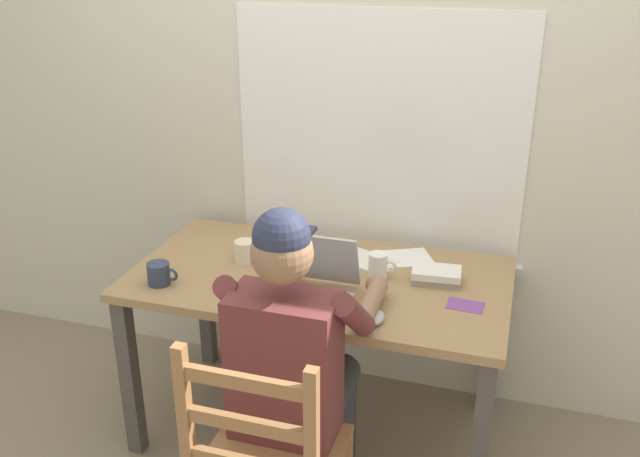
% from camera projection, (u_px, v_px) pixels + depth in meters
% --- Properties ---
extents(ground_plane, '(8.00, 8.00, 0.00)m').
position_uv_depth(ground_plane, '(319.00, 428.00, 2.97)').
color(ground_plane, gray).
extents(back_wall, '(6.00, 0.08, 2.60)m').
position_uv_depth(back_wall, '(353.00, 109.00, 2.87)').
color(back_wall, beige).
rests_on(back_wall, ground).
extents(desk, '(1.46, 0.78, 0.74)m').
position_uv_depth(desk, '(319.00, 296.00, 2.71)').
color(desk, '#9E7A51').
rests_on(desk, ground).
extents(seated_person, '(0.50, 0.60, 1.24)m').
position_uv_depth(seated_person, '(295.00, 354.00, 2.27)').
color(seated_person, brown).
rests_on(seated_person, ground).
extents(laptop, '(0.33, 0.31, 0.22)m').
position_uv_depth(laptop, '(308.00, 285.00, 2.49)').
color(laptop, '#ADAFB2').
rests_on(laptop, desk).
extents(computer_mouse, '(0.06, 0.10, 0.03)m').
position_uv_depth(computer_mouse, '(375.00, 318.00, 2.34)').
color(computer_mouse, '#ADAFB2').
rests_on(computer_mouse, desk).
extents(coffee_mug_white, '(0.12, 0.08, 0.09)m').
position_uv_depth(coffee_mug_white, '(246.00, 251.00, 2.77)').
color(coffee_mug_white, beige).
rests_on(coffee_mug_white, desk).
extents(coffee_mug_dark, '(0.12, 0.09, 0.09)m').
position_uv_depth(coffee_mug_dark, '(159.00, 274.00, 2.59)').
color(coffee_mug_dark, '#2D384C').
rests_on(coffee_mug_dark, desk).
extents(coffee_mug_spare, '(0.11, 0.07, 0.10)m').
position_uv_depth(coffee_mug_spare, '(379.00, 266.00, 2.63)').
color(coffee_mug_spare, white).
rests_on(coffee_mug_spare, desk).
extents(book_stack_main, '(0.16, 0.14, 0.05)m').
position_uv_depth(book_stack_main, '(299.00, 258.00, 2.76)').
color(book_stack_main, white).
rests_on(book_stack_main, desk).
extents(book_stack_side, '(0.20, 0.13, 0.05)m').
position_uv_depth(book_stack_side, '(436.00, 275.00, 2.61)').
color(book_stack_side, gray).
rests_on(book_stack_side, desk).
extents(paper_pile_near_laptop, '(0.23, 0.24, 0.01)m').
position_uv_depth(paper_pile_near_laptop, '(279.00, 262.00, 2.77)').
color(paper_pile_near_laptop, white).
rests_on(paper_pile_near_laptop, desk).
extents(paper_pile_back_corner, '(0.29, 0.26, 0.01)m').
position_uv_depth(paper_pile_back_corner, '(402.00, 258.00, 2.81)').
color(paper_pile_back_corner, white).
rests_on(paper_pile_back_corner, desk).
extents(paper_pile_side, '(0.27, 0.23, 0.01)m').
position_uv_depth(paper_pile_side, '(366.00, 261.00, 2.79)').
color(paper_pile_side, silver).
rests_on(paper_pile_side, desk).
extents(landscape_photo_print, '(0.14, 0.10, 0.00)m').
position_uv_depth(landscape_photo_print, '(465.00, 305.00, 2.45)').
color(landscape_photo_print, '#7A4293').
rests_on(landscape_photo_print, desk).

